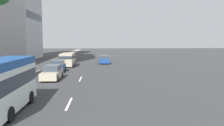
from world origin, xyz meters
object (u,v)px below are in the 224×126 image
at_px(van_fourth, 68,59).
at_px(car_fifth, 58,66).
at_px(car_lead, 52,73).
at_px(pedestrian_near_lamp, 30,65).
at_px(car_second, 104,60).
at_px(minibus_third, 4,83).

relative_size(van_fourth, car_fifth, 1.34).
bearing_deg(car_fifth, car_lead, 4.14).
bearing_deg(pedestrian_near_lamp, car_lead, -91.80).
height_order(car_second, minibus_third, minibus_third).
bearing_deg(car_lead, minibus_third, -2.53).
height_order(car_fifth, pedestrian_near_lamp, pedestrian_near_lamp).
distance_m(car_lead, pedestrian_near_lamp, 6.31).
bearing_deg(van_fourth, car_second, 126.33).
xyz_separation_m(car_lead, car_fifth, (6.12, 0.44, 0.02)).
distance_m(van_fourth, car_fifth, 6.79).
bearing_deg(car_fifth, minibus_third, -0.24).
relative_size(car_second, minibus_third, 0.66).
xyz_separation_m(car_second, pedestrian_near_lamp, (-12.60, 10.29, 0.40)).
relative_size(car_second, car_fifth, 1.06).
relative_size(car_second, van_fourth, 0.79).
relative_size(car_lead, minibus_third, 0.73).
bearing_deg(car_fifth, car_second, 149.09).
height_order(minibus_third, van_fourth, minibus_third).
bearing_deg(pedestrian_near_lamp, minibus_third, -118.62).
height_order(minibus_third, car_fifth, minibus_third).
height_order(car_lead, car_fifth, car_fifth).
bearing_deg(car_second, car_fifth, 149.09).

